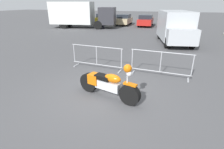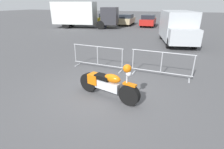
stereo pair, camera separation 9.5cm
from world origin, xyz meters
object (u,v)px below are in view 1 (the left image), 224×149
at_px(pedestrian, 103,21).
at_px(parked_car_silver, 84,18).
at_px(parked_car_red, 146,20).
at_px(parked_car_black, 170,20).
at_px(motorcycle, 108,84).
at_px(parked_car_tan, 124,20).
at_px(box_truck, 79,14).
at_px(delivery_van, 175,26).
at_px(crowd_barrier_far, 161,64).
at_px(crowd_barrier_near, 97,57).
at_px(parked_car_yellow, 104,19).

bearing_deg(pedestrian, parked_car_silver, -158.86).
distance_m(parked_car_red, parked_car_black, 3.10).
height_order(motorcycle, parked_car_tan, parked_car_tan).
xyz_separation_m(box_truck, delivery_van, (10.99, -5.27, -0.39)).
xyz_separation_m(crowd_barrier_far, pedestrian, (-7.67, 12.72, 0.36)).
relative_size(box_truck, parked_car_black, 1.74).
relative_size(crowd_barrier_far, parked_car_black, 0.55).
xyz_separation_m(crowd_barrier_far, parked_car_red, (-3.30, 16.78, 0.17)).
xyz_separation_m(delivery_van, parked_car_red, (-3.68, 9.55, -0.52)).
height_order(parked_car_silver, parked_car_red, parked_car_silver).
bearing_deg(crowd_barrier_near, box_truck, 121.77).
relative_size(parked_car_tan, parked_car_black, 0.93).
relative_size(delivery_van, parked_car_black, 1.16).
relative_size(motorcycle, parked_car_yellow, 0.51).
distance_m(box_truck, parked_car_yellow, 5.15).
height_order(box_truck, parked_car_red, box_truck).
distance_m(crowd_barrier_far, parked_car_black, 17.46).
bearing_deg(parked_car_silver, crowd_barrier_near, -153.44).
bearing_deg(parked_car_tan, parked_car_yellow, 81.65).
height_order(motorcycle, crowd_barrier_far, motorcycle).
relative_size(parked_car_silver, pedestrian, 2.70).
xyz_separation_m(delivery_van, parked_car_silver, (-12.75, 9.58, -0.47)).
height_order(motorcycle, parked_car_silver, parked_car_silver).
bearing_deg(crowd_barrier_near, parked_car_black, 81.55).
bearing_deg(delivery_van, parked_car_red, -172.03).
bearing_deg(pedestrian, motorcycle, -5.39).
relative_size(crowd_barrier_near, pedestrian, 1.49).
height_order(box_truck, parked_car_tan, box_truck).
distance_m(parked_car_yellow, parked_car_black, 9.07).
bearing_deg(parked_car_yellow, parked_car_tan, -98.35).
bearing_deg(box_truck, crowd_barrier_near, -68.88).
height_order(box_truck, parked_car_yellow, box_truck).
bearing_deg(box_truck, delivery_van, -36.28).
distance_m(parked_car_black, pedestrian, 8.78).
distance_m(delivery_van, parked_car_silver, 15.95).
distance_m(motorcycle, crowd_barrier_near, 2.77).
height_order(parked_car_tan, parked_car_black, parked_car_black).
bearing_deg(crowd_barrier_near, parked_car_tan, 101.40).
distance_m(delivery_van, parked_car_black, 10.26).
relative_size(crowd_barrier_far, box_truck, 0.31).
relative_size(delivery_van, parked_car_red, 1.23).
bearing_deg(parked_car_tan, parked_car_black, -89.71).
distance_m(parked_car_silver, parked_car_yellow, 3.08).
xyz_separation_m(delivery_van, parked_car_tan, (-6.70, 9.89, -0.52)).
bearing_deg(box_truck, parked_car_yellow, 64.88).
height_order(delivery_van, parked_car_silver, delivery_van).
relative_size(delivery_van, pedestrian, 3.14).
relative_size(box_truck, parked_car_tan, 1.87).
bearing_deg(crowd_barrier_far, delivery_van, 86.97).
height_order(crowd_barrier_far, parked_car_black, parked_car_black).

